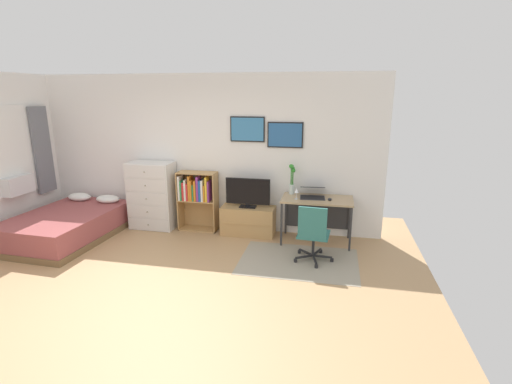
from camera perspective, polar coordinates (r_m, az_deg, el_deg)
name	(u,v)px	position (r m, az deg, el deg)	size (l,w,h in m)	color
ground_plane	(144,291)	(4.98, -16.67, -14.29)	(7.20, 7.20, 0.00)	tan
wall_back_with_posters	(206,153)	(6.67, -7.58, 5.90)	(6.12, 0.09, 2.70)	white
area_rug	(299,261)	(5.59, 6.48, -10.38)	(1.70, 1.20, 0.01)	#9E937F
bed	(68,225)	(7.07, -26.73, -4.49)	(1.44, 2.03, 0.58)	brown
dresser	(152,196)	(6.95, -15.51, -0.52)	(0.79, 0.46, 1.20)	silver
bookshelf	(196,195)	(6.66, -9.07, -0.41)	(0.68, 0.30, 1.05)	tan
tv_stand	(248,221)	(6.48, -1.19, -4.36)	(0.91, 0.41, 0.49)	tan
television	(248,193)	(6.31, -1.26, -0.17)	(0.76, 0.16, 0.50)	black
desk	(317,205)	(6.19, 9.28, -1.97)	(1.13, 0.62, 0.74)	tan
office_chair	(313,232)	(5.41, 8.66, -6.10)	(0.57, 0.58, 0.86)	#232326
laptop	(312,193)	(6.15, 8.58, -0.11)	(0.43, 0.46, 0.17)	#333338
computer_mouse	(330,199)	(6.01, 11.15, -1.08)	(0.06, 0.10, 0.03)	#262628
bamboo_vase	(292,178)	(6.24, 5.49, 2.06)	(0.11, 0.12, 0.50)	silver
wine_glass	(297,191)	(5.97, 6.18, 0.17)	(0.07, 0.07, 0.18)	silver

